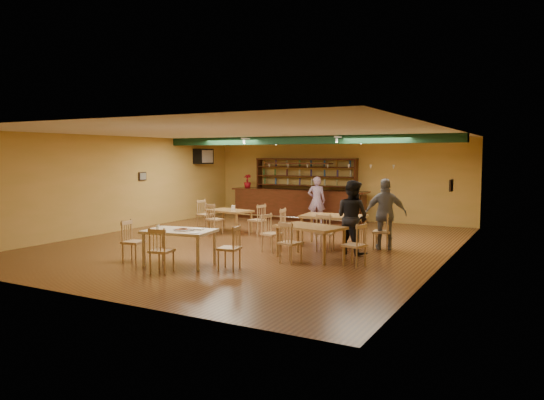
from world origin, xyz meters
The scene contains 22 objects.
floor centered at (0.00, 0.00, 0.00)m, with size 12.00×12.00×0.00m, color #4F2D16.
ceiling_beam centered at (0.00, 2.80, 2.87)m, with size 10.00×0.30×0.25m, color #10311A.
track_rail_left centered at (-1.80, 3.40, 2.94)m, with size 0.05×2.50×0.05m, color silver.
track_rail_right centered at (1.40, 3.40, 2.94)m, with size 0.05×2.50×0.05m, color silver.
ac_unit centered at (-4.80, 4.20, 2.35)m, with size 0.34×0.70×0.48m, color silver.
picture_left centered at (-4.97, 1.00, 1.70)m, with size 0.04×0.34×0.28m, color black.
picture_right centered at (4.97, 0.50, 1.70)m, with size 0.04×0.34×0.28m, color black.
bar_counter centered at (-1.22, 5.15, 0.56)m, with size 5.28×0.85×1.13m, color black.
back_bar_hutch centered at (-1.22, 5.78, 1.14)m, with size 4.08×0.40×2.28m, color black.
poinsettia centered at (-3.40, 5.15, 1.39)m, with size 0.29×0.29×0.52m, color maroon.
dining_table_a centered at (-1.83, 1.48, 0.34)m, with size 1.38×0.83×0.69m, color olive.
dining_table_b centered at (2.00, 0.63, 0.41)m, with size 1.64×0.99×0.82m, color olive.
dining_table_d centered at (2.13, -1.17, 0.38)m, with size 1.53×0.92×0.77m, color olive.
near_table centered at (-0.04, -3.24, 0.39)m, with size 1.47×0.94×0.78m, color tan.
pizza_tray centered at (0.06, -3.24, 0.79)m, with size 0.40×0.40×0.01m, color silver.
parmesan_shaker centered at (-0.51, -3.40, 0.84)m, with size 0.07×0.07×0.11m, color #EAE5C6.
napkin_stack centered at (0.32, -3.03, 0.80)m, with size 0.20×0.15×0.03m, color white.
pizza_server centered at (0.22, -3.19, 0.80)m, with size 0.32×0.09×0.00m, color silver.
side_plate centered at (0.53, -3.45, 0.79)m, with size 0.22×0.22×0.01m, color white.
patron_bar centered at (-0.11, 4.33, 0.83)m, with size 0.61×0.40×1.67m, color #82479B.
patron_right_a centered at (2.80, -0.17, 0.90)m, with size 0.87×0.68×1.80m, color black.
patron_right_b centered at (3.33, 0.83, 0.91)m, with size 1.06×0.44×1.81m, color gray.
Camera 1 is at (7.03, -12.04, 2.41)m, focal length 34.14 mm.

